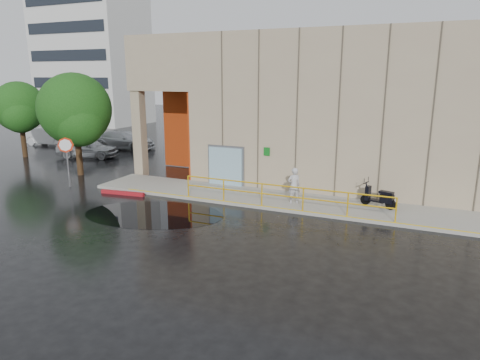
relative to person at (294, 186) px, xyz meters
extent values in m
plane|color=black|center=(-4.52, -4.03, -0.98)|extent=(120.00, 120.00, 0.00)
cube|color=#99958B|center=(-0.52, 0.47, -0.91)|extent=(20.00, 3.00, 0.15)
cube|color=tan|center=(1.48, 6.97, 3.02)|extent=(16.00, 10.00, 8.00)
cube|color=tan|center=(-8.52, 6.97, 5.52)|extent=(4.00, 10.00, 3.00)
cube|color=tan|center=(-10.12, 2.37, 1.52)|extent=(0.60, 0.60, 5.00)
cube|color=#B33B10|center=(-8.52, 5.47, 1.52)|extent=(3.80, 0.15, 4.90)
cube|color=#B33B10|center=(-6.57, 3.72, 1.52)|extent=(0.10, 3.50, 4.90)
cube|color=#92B5C7|center=(-4.32, 1.85, 0.17)|extent=(1.90, 0.10, 2.00)
cube|color=slate|center=(-4.32, 1.93, 0.17)|extent=(2.10, 0.06, 2.20)
cube|color=#0D6018|center=(-2.02, 1.91, 1.12)|extent=(0.32, 0.04, 0.42)
cylinder|color=#E0A80B|center=(-0.27, -0.88, 0.17)|extent=(9.50, 0.06, 0.06)
cylinder|color=#E0A80B|center=(-0.27, -0.88, -0.28)|extent=(9.50, 0.06, 0.06)
cube|color=silver|center=(-32.52, 23.97, 6.52)|extent=(12.00, 8.00, 15.00)
imported|color=#B9B8BE|center=(0.00, 0.00, 0.00)|extent=(0.72, 0.69, 1.66)
cylinder|color=black|center=(3.06, 1.09, -0.60)|extent=(0.47, 0.23, 0.46)
cylinder|color=black|center=(4.17, 0.74, -0.60)|extent=(0.47, 0.23, 0.46)
cylinder|color=slate|center=(-12.06, -1.40, 0.19)|extent=(0.07, 0.07, 2.34)
cylinder|color=red|center=(-12.06, -1.43, 1.30)|extent=(0.65, 0.54, 0.81)
cylinder|color=white|center=(-12.06, -1.46, 1.30)|extent=(0.50, 0.41, 0.64)
cube|color=maroon|center=(-8.47, -1.53, -0.89)|extent=(2.41, 0.43, 0.18)
cube|color=black|center=(-5.22, -3.53, -0.98)|extent=(6.84, 5.08, 0.01)
imported|color=#A6AAAE|center=(-17.15, 5.51, -0.24)|extent=(4.67, 2.88, 1.48)
imported|color=silver|center=(-24.10, 8.70, -0.21)|extent=(4.85, 2.15, 1.55)
imported|color=#B3B7BC|center=(-17.19, 9.67, -0.23)|extent=(5.42, 2.75, 1.51)
cylinder|color=black|center=(-13.63, 1.05, 0.35)|extent=(0.36, 0.36, 2.67)
sphere|color=#1E4E19|center=(-13.63, 1.05, 2.95)|extent=(4.20, 4.20, 4.20)
sphere|color=#1E4E19|center=(-13.03, 0.65, 2.32)|extent=(2.94, 2.94, 2.94)
cylinder|color=black|center=(-21.63, 3.93, 0.31)|extent=(0.36, 0.36, 2.58)
sphere|color=#266321|center=(-21.63, 3.93, 2.67)|extent=(3.59, 3.59, 3.59)
sphere|color=#266321|center=(-21.04, 3.43, 2.14)|extent=(2.51, 2.51, 2.51)
camera|label=1|loc=(5.22, -18.21, 4.89)|focal=32.00mm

